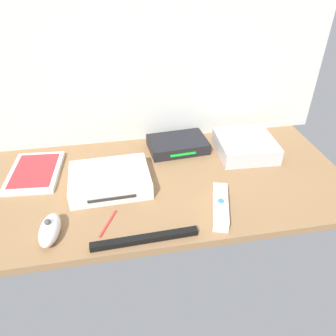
% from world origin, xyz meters
% --- Properties ---
extents(ground_plane, '(1.00, 0.48, 0.02)m').
position_xyz_m(ground_plane, '(0.00, 0.00, -0.01)').
color(ground_plane, '#936D47').
rests_on(ground_plane, ground).
extents(back_wall, '(1.10, 0.01, 0.64)m').
position_xyz_m(back_wall, '(0.00, 0.25, 0.32)').
color(back_wall, silver).
rests_on(back_wall, ground).
extents(game_console, '(0.22, 0.17, 0.04)m').
position_xyz_m(game_console, '(-0.16, 0.00, 0.02)').
color(game_console, white).
rests_on(game_console, ground_plane).
extents(mini_computer, '(0.18, 0.18, 0.05)m').
position_xyz_m(mini_computer, '(0.26, 0.10, 0.03)').
color(mini_computer, silver).
rests_on(mini_computer, ground_plane).
extents(game_case, '(0.15, 0.20, 0.02)m').
position_xyz_m(game_case, '(-0.37, 0.09, 0.01)').
color(game_case, white).
rests_on(game_case, ground_plane).
extents(network_router, '(0.19, 0.13, 0.03)m').
position_xyz_m(network_router, '(0.06, 0.16, 0.02)').
color(network_router, black).
rests_on(network_router, ground_plane).
extents(remote_wand, '(0.08, 0.15, 0.03)m').
position_xyz_m(remote_wand, '(0.10, -0.15, 0.02)').
color(remote_wand, white).
rests_on(remote_wand, ground_plane).
extents(remote_nunchuk, '(0.05, 0.10, 0.05)m').
position_xyz_m(remote_nunchuk, '(-0.30, -0.16, 0.02)').
color(remote_nunchuk, white).
rests_on(remote_nunchuk, ground_plane).
extents(sensor_bar, '(0.24, 0.03, 0.01)m').
position_xyz_m(sensor_bar, '(-0.09, -0.21, 0.01)').
color(sensor_bar, black).
rests_on(sensor_bar, ground_plane).
extents(stylus_pen, '(0.05, 0.08, 0.01)m').
position_xyz_m(stylus_pen, '(-0.17, -0.14, 0.00)').
color(stylus_pen, red).
rests_on(stylus_pen, ground_plane).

